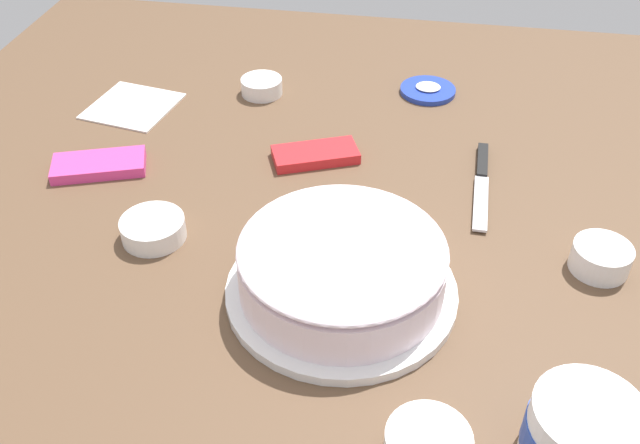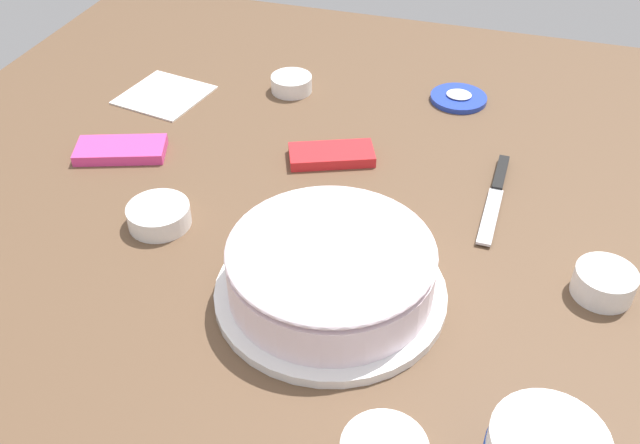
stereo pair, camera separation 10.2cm
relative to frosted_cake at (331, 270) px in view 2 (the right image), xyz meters
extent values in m
plane|color=brown|center=(0.07, -0.16, -0.05)|extent=(1.54, 1.54, 0.00)
cylinder|color=white|center=(0.00, 0.00, -0.04)|extent=(0.31, 0.31, 0.01)
cylinder|color=pink|center=(0.00, 0.00, -0.01)|extent=(0.25, 0.25, 0.05)
cylinder|color=white|center=(0.00, 0.00, 0.00)|extent=(0.27, 0.27, 0.06)
ellipsoid|color=white|center=(0.00, 0.00, 0.04)|extent=(0.27, 0.27, 0.04)
cylinder|color=white|center=(-0.28, 0.21, 0.04)|extent=(0.10, 0.10, 0.01)
cylinder|color=#233DAD|center=(-0.09, -0.58, -0.04)|extent=(0.11, 0.11, 0.01)
ellipsoid|color=white|center=(-0.09, -0.58, -0.03)|extent=(0.05, 0.04, 0.01)
cube|color=silver|center=(-0.19, -0.23, -0.04)|extent=(0.03, 0.14, 0.00)
cube|color=black|center=(-0.19, -0.35, -0.04)|extent=(0.02, 0.10, 0.01)
cylinder|color=white|center=(0.29, -0.07, -0.03)|extent=(0.10, 0.10, 0.03)
cylinder|color=green|center=(0.29, -0.07, -0.03)|extent=(0.08, 0.08, 0.01)
ellipsoid|color=green|center=(0.29, -0.07, -0.03)|extent=(0.07, 0.07, 0.02)
cylinder|color=white|center=(-0.35, -0.11, -0.03)|extent=(0.08, 0.08, 0.04)
cylinder|color=yellow|center=(-0.35, -0.11, -0.03)|extent=(0.07, 0.07, 0.01)
ellipsoid|color=yellow|center=(-0.35, -0.11, -0.02)|extent=(0.06, 0.06, 0.02)
cylinder|color=white|center=(0.24, -0.52, -0.03)|extent=(0.08, 0.08, 0.03)
cylinder|color=orange|center=(0.24, -0.52, -0.03)|extent=(0.07, 0.07, 0.01)
ellipsoid|color=orange|center=(0.24, -0.52, -0.03)|extent=(0.06, 0.06, 0.02)
cube|color=red|center=(0.09, -0.32, -0.04)|extent=(0.16, 0.12, 0.02)
cube|color=#E53D8E|center=(0.44, -0.22, -0.04)|extent=(0.17, 0.12, 0.02)
cube|color=white|center=(0.47, -0.43, -0.04)|extent=(0.17, 0.17, 0.01)
camera|label=1|loc=(-0.09, 0.67, 0.63)|focal=39.58mm
camera|label=2|loc=(-0.19, 0.65, 0.63)|focal=39.58mm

